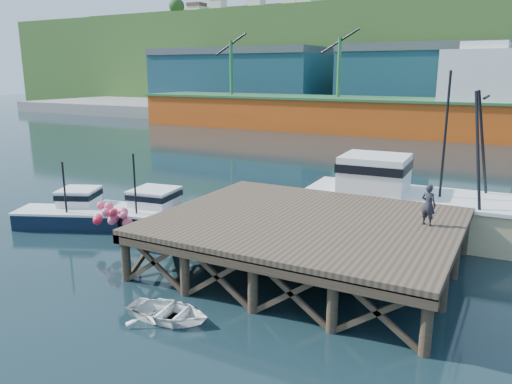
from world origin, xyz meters
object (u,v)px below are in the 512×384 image
Objects in this scene: dinghy at (168,312)px; dockworker at (428,205)px; boat_navy at (74,212)px; boat_black at (146,213)px; trawler at (422,203)px.

dockworker is (6.74, 7.94, 2.65)m from dinghy.
dockworker reaches higher than dinghy.
boat_navy is at bearing 54.78° from dinghy.
boat_black is 14.22m from trawler.
dockworker is at bearing -17.49° from boat_navy.
boat_black is 0.56× the size of trawler.
trawler is (16.64, 7.17, 0.94)m from boat_navy.
dinghy is 1.75× the size of dockworker.
trawler is (13.07, 5.52, 0.92)m from boat_black.
boat_navy is at bearing -159.38° from trawler.
trawler reaches higher than boat_black.
dockworker is (1.12, -5.27, 1.28)m from trawler.
trawler reaches higher than dinghy.
dockworker is (17.75, 1.90, 2.23)m from boat_navy.
trawler is 7.42× the size of dockworker.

